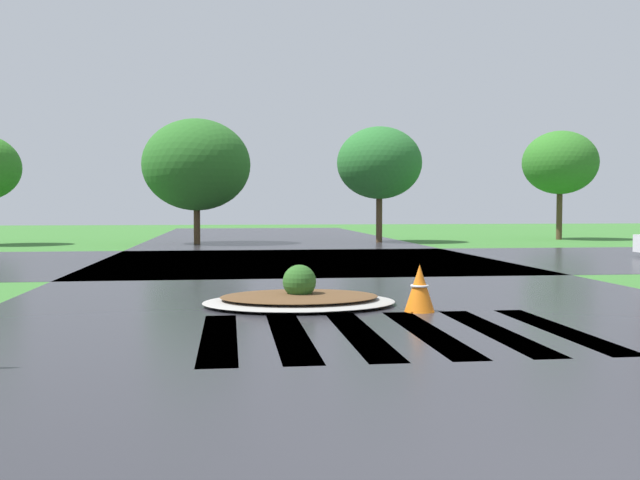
# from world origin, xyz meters

# --- Properties ---
(asphalt_roadway) EXTENTS (11.98, 80.00, 0.01)m
(asphalt_roadway) POSITION_xyz_m (0.00, 10.00, 0.00)
(asphalt_roadway) COLOR #2B2B30
(asphalt_roadway) RESTS_ON ground
(asphalt_cross_road) EXTENTS (90.00, 10.78, 0.01)m
(asphalt_cross_road) POSITION_xyz_m (0.00, 18.00, 0.00)
(asphalt_cross_road) COLOR #2B2B30
(asphalt_cross_road) RESTS_ON ground
(crosswalk_stripes) EXTENTS (4.95, 3.57, 0.01)m
(crosswalk_stripes) POSITION_xyz_m (-0.00, 5.50, 0.00)
(crosswalk_stripes) COLOR white
(crosswalk_stripes) RESTS_ON ground
(median_island) EXTENTS (3.21, 2.39, 0.68)m
(median_island) POSITION_xyz_m (-0.96, 8.27, 0.13)
(median_island) COLOR #9E9B93
(median_island) RESTS_ON ground
(traffic_cone) EXTENTS (0.48, 0.48, 0.74)m
(traffic_cone) POSITION_xyz_m (0.83, 7.31, 0.36)
(traffic_cone) COLOR orange
(traffic_cone) RESTS_ON ground
(background_treeline) EXTENTS (46.65, 6.15, 5.42)m
(background_treeline) POSITION_xyz_m (-1.30, 28.79, 3.45)
(background_treeline) COLOR #4C3823
(background_treeline) RESTS_ON ground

